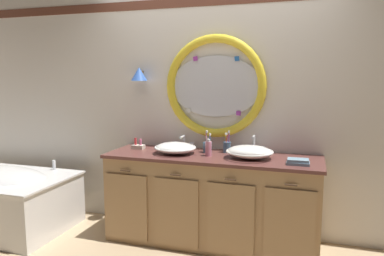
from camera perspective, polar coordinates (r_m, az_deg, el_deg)
ground_plane at (r=3.57m, az=0.96°, el=-18.48°), size 14.00×14.00×0.00m
back_wall_assembly at (r=3.77m, az=3.57°, el=3.79°), size 6.40×0.26×2.60m
vanity_counter at (r=3.61m, az=3.04°, el=-10.84°), size 2.02×0.66×0.85m
sink_basin_left at (r=3.57m, az=-2.60°, el=-3.08°), size 0.41×0.41×0.11m
sink_basin_right at (r=3.39m, az=8.88°, el=-3.66°), size 0.43×0.43×0.12m
faucet_set_left at (r=3.80m, az=-1.29°, el=-2.33°), size 0.23×0.14×0.14m
faucet_set_right at (r=3.63m, az=9.51°, el=-2.79°), size 0.20×0.12×0.18m
toothbrush_holder_left at (r=3.61m, az=2.39°, el=-2.90°), size 0.09×0.09×0.22m
toothbrush_holder_right at (r=3.62m, az=5.41°, el=-2.84°), size 0.08×0.08×0.22m
soap_dispenser at (r=3.45m, az=2.55°, el=-3.13°), size 0.06×0.07×0.17m
folded_hand_towel at (r=3.25m, az=16.04°, el=-5.04°), size 0.19×0.13×0.05m
toiletry_basket at (r=3.82m, az=-8.32°, el=-2.79°), size 0.12×0.09×0.11m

